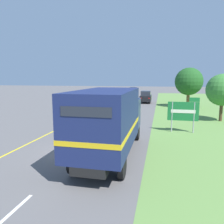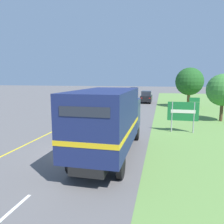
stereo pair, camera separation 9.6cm
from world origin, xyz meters
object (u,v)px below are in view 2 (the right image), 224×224
Objects in this scene: highway_sign at (184,112)px; lead_car_grey_ahead at (134,91)px; lead_car_black_ahead at (146,97)px; roadside_tree_near at (223,90)px; horse_trailer_truck at (109,120)px; lead_car_white at (108,105)px; roadside_tree_mid at (189,82)px.

lead_car_grey_ahead is at bearing 103.03° from highway_sign.
lead_car_grey_ahead is at bearing 104.56° from lead_car_black_ahead.
roadside_tree_near is (3.96, 5.42, 1.38)m from highway_sign.
lead_car_white is at bearing 104.18° from horse_trailer_truck.
lead_car_white is 12.46m from roadside_tree_mid.
lead_car_black_ahead is 0.86× the size of roadside_tree_near.
roadside_tree_mid is at bearing 101.07° from roadside_tree_near.
highway_sign is at bearing -76.97° from lead_car_grey_ahead.
roadside_tree_mid is at bearing 35.46° from lead_car_white.
lead_car_white is 1.12× the size of lead_car_black_ahead.
lead_car_white is at bearing -107.94° from lead_car_black_ahead.
highway_sign is (4.23, 6.27, -0.38)m from horse_trailer_truck.
highway_sign is 0.59× the size of roadside_tree_near.
roadside_tree_near is (8.19, 11.70, 1.01)m from horse_trailer_truck.
highway_sign is 6.86m from roadside_tree_near.
lead_car_black_ahead is 8.08m from roadside_tree_mid.
lead_car_grey_ahead is 0.72× the size of roadside_tree_mid.
highway_sign reaches higher than lead_car_white.
roadside_tree_near is at bearing -60.50° from lead_car_black_ahead.
roadside_tree_near reaches higher than lead_car_black_ahead.
lead_car_white is at bearing -89.56° from lead_car_grey_ahead.
lead_car_grey_ahead is 35.86m from highway_sign.
roadside_tree_mid is at bearing -36.10° from lead_car_black_ahead.
horse_trailer_truck is at bearing -84.66° from lead_car_grey_ahead.
highway_sign is 0.48× the size of roadside_tree_mid.
horse_trailer_truck is at bearing -124.00° from highway_sign.
roadside_tree_mid is at bearing 82.37° from highway_sign.
lead_car_black_ahead is 15.70m from lead_car_grey_ahead.
horse_trailer_truck is 7.58m from highway_sign.
horse_trailer_truck reaches higher than lead_car_black_ahead.
highway_sign is at bearing -97.63° from roadside_tree_mid.
lead_car_white is 1.10× the size of lead_car_grey_ahead.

